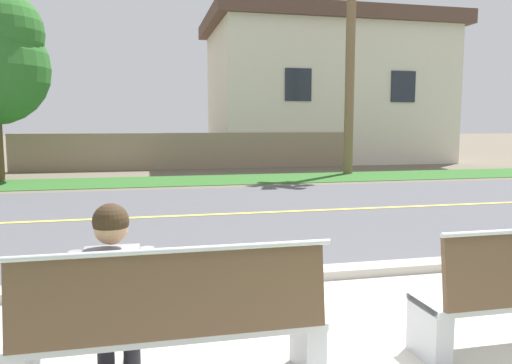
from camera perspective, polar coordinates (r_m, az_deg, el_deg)
ground_plane at (r=11.03m, az=-4.58°, el=-2.37°), size 140.00×140.00×0.00m
sidewalk_pavement at (r=3.94m, az=12.42°, el=-19.52°), size 44.00×3.60×0.01m
curb_edge at (r=5.62m, az=3.82°, el=-10.72°), size 44.00×0.30×0.11m
street_asphalt at (r=9.57m, az=-3.29°, el=-3.73°), size 52.00×8.00×0.01m
road_centre_line at (r=9.57m, az=-3.29°, el=-3.70°), size 48.00×0.14×0.01m
far_verge_grass at (r=15.35m, az=-6.91°, el=0.19°), size 48.00×2.80×0.02m
bench_left at (r=3.30m, az=-9.50°, el=-16.12°), size 1.98×0.48×1.01m
seated_person_grey at (r=3.39m, az=-16.08°, el=-11.81°), size 0.52×0.68×1.25m
garden_wall at (r=19.36m, az=-7.73°, el=3.57°), size 13.00×0.36×1.40m
house_across_street at (r=24.03m, az=7.90°, el=10.50°), size 11.13×6.91×6.62m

